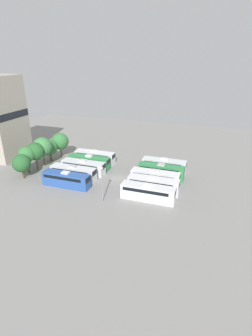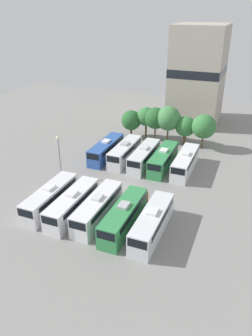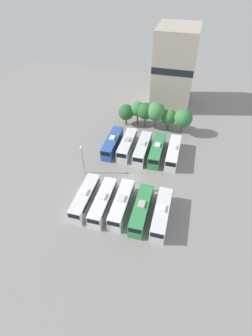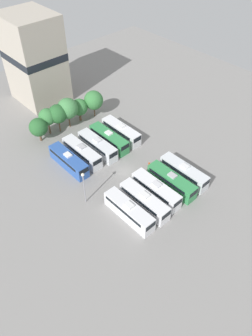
% 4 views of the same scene
% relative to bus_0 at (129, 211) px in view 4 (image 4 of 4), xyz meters
% --- Properties ---
extents(ground_plane, '(115.13, 115.13, 0.00)m').
position_rel_bus_0_xyz_m(ground_plane, '(7.23, 8.99, -1.66)').
color(ground_plane, gray).
extents(bus_0, '(2.58, 10.53, 3.38)m').
position_rel_bus_0_xyz_m(bus_0, '(0.00, 0.00, 0.00)').
color(bus_0, silver).
rests_on(bus_0, ground_plane).
extents(bus_1, '(2.58, 10.53, 3.38)m').
position_rel_bus_0_xyz_m(bus_1, '(3.62, -0.19, 0.00)').
color(bus_1, white).
rests_on(bus_1, ground_plane).
extents(bus_2, '(2.58, 10.53, 3.38)m').
position_rel_bus_0_xyz_m(bus_2, '(7.11, 0.24, 0.00)').
color(bus_2, white).
rests_on(bus_2, ground_plane).
extents(bus_3, '(2.58, 10.53, 3.38)m').
position_rel_bus_0_xyz_m(bus_3, '(10.95, -0.21, 0.00)').
color(bus_3, '#338C4C').
rests_on(bus_3, ground_plane).
extents(bus_4, '(2.58, 10.53, 3.38)m').
position_rel_bus_0_xyz_m(bus_4, '(14.64, -0.17, 0.00)').
color(bus_4, silver).
rests_on(bus_4, ground_plane).
extents(bus_5, '(2.58, 10.53, 3.38)m').
position_rel_bus_0_xyz_m(bus_5, '(-0.06, 17.98, 0.00)').
color(bus_5, '#2D56A8').
rests_on(bus_5, ground_plane).
extents(bus_6, '(2.58, 10.53, 3.38)m').
position_rel_bus_0_xyz_m(bus_6, '(3.53, 18.26, 0.00)').
color(bus_6, silver).
rests_on(bus_6, ground_plane).
extents(bus_7, '(2.58, 10.53, 3.38)m').
position_rel_bus_0_xyz_m(bus_7, '(7.34, 17.75, 0.00)').
color(bus_7, silver).
rests_on(bus_7, ground_plane).
extents(bus_8, '(2.58, 10.53, 3.38)m').
position_rel_bus_0_xyz_m(bus_8, '(10.74, 17.92, 0.00)').
color(bus_8, '#338C4C').
rests_on(bus_8, ground_plane).
extents(bus_9, '(2.58, 10.53, 3.38)m').
position_rel_bus_0_xyz_m(bus_9, '(14.49, 18.08, 0.00)').
color(bus_9, white).
rests_on(bus_9, ground_plane).
extents(worker_person, '(0.36, 0.36, 1.75)m').
position_rel_bus_0_xyz_m(worker_person, '(11.73, 6.46, -0.85)').
color(worker_person, '#CC4C19').
rests_on(worker_person, ground_plane).
extents(light_pole, '(0.60, 0.60, 7.23)m').
position_rel_bus_0_xyz_m(light_pole, '(-3.41, 8.05, 3.30)').
color(light_pole, gray).
rests_on(light_pole, ground_plane).
extents(tree_0, '(4.13, 4.13, 5.73)m').
position_rel_bus_0_xyz_m(tree_0, '(0.32, 29.46, 1.99)').
color(tree_0, brown).
rests_on(tree_0, ground_plane).
extents(tree_1, '(3.89, 3.89, 6.51)m').
position_rel_bus_0_xyz_m(tree_1, '(3.31, 30.34, 2.88)').
color(tree_1, brown).
rests_on(tree_1, ground_plane).
extents(tree_2, '(4.35, 4.35, 6.91)m').
position_rel_bus_0_xyz_m(tree_2, '(5.57, 29.51, 3.06)').
color(tree_2, brown).
rests_on(tree_2, ground_plane).
extents(tree_3, '(4.83, 4.83, 7.46)m').
position_rel_bus_0_xyz_m(tree_3, '(8.26, 29.39, 3.37)').
color(tree_3, brown).
rests_on(tree_3, ground_plane).
extents(tree_4, '(4.03, 4.03, 5.74)m').
position_rel_bus_0_xyz_m(tree_4, '(11.68, 29.76, 2.04)').
color(tree_4, brown).
rests_on(tree_4, ground_plane).
extents(tree_5, '(4.62, 4.62, 6.80)m').
position_rel_bus_0_xyz_m(tree_5, '(15.38, 28.85, 2.82)').
color(tree_5, brown).
rests_on(tree_5, ground_plane).
extents(depot_building, '(11.16, 13.01, 21.59)m').
position_rel_bus_0_xyz_m(depot_building, '(10.42, 45.08, 9.22)').
color(depot_building, '#B2A899').
rests_on(depot_building, ground_plane).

